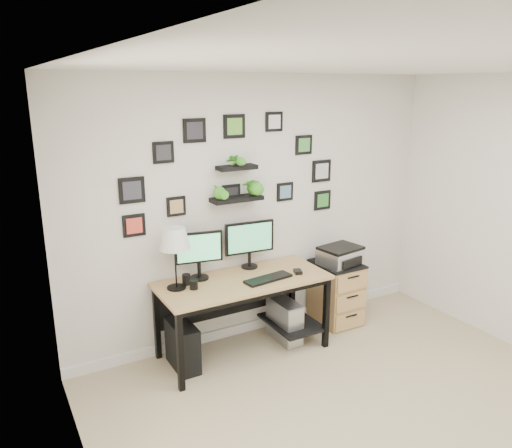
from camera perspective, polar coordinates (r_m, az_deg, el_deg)
room at (r=5.39m, az=0.46°, el=-11.28°), size 4.00×4.00×4.00m
desk at (r=4.74m, az=-1.30°, el=-7.50°), size 1.60×0.70×0.75m
monitor_left at (r=4.59m, az=-6.56°, el=-3.19°), size 0.44×0.20×0.45m
monitor_right at (r=4.85m, az=-0.73°, el=-1.91°), size 0.50×0.18×0.47m
keyboard at (r=4.63m, az=1.40°, el=-6.26°), size 0.48×0.20×0.02m
mouse at (r=4.80m, az=4.81°, el=-5.45°), size 0.10×0.12×0.03m
table_lamp at (r=4.35m, az=-9.30°, el=-1.81°), size 0.27×0.27×0.56m
mug at (r=4.45m, az=-7.13°, el=-6.89°), size 0.07×0.07×0.08m
pen_cup at (r=4.56m, az=-7.98°, el=-6.29°), size 0.08×0.08×0.10m
pc_tower_black at (r=4.69m, az=-8.39°, el=-13.60°), size 0.19×0.43×0.43m
pc_tower_grey at (r=5.10m, az=3.29°, el=-10.95°), size 0.19×0.43×0.42m
file_cabinet at (r=5.49m, az=9.15°, el=-7.71°), size 0.43×0.53×0.67m
printer at (r=5.31m, az=9.63°, el=-3.56°), size 0.46×0.39×0.19m
wall_decor at (r=4.71m, az=-2.16°, el=5.49°), size 2.25×0.18×1.04m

